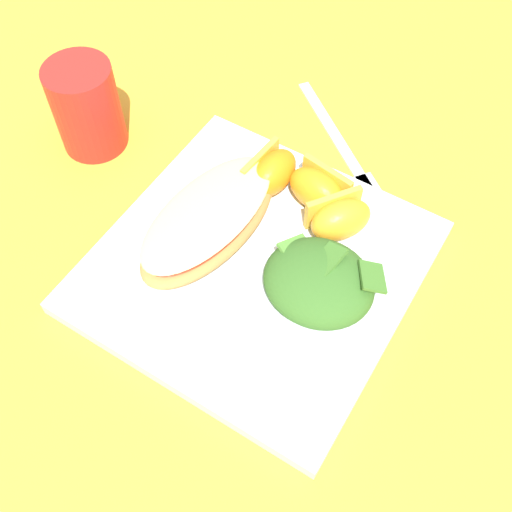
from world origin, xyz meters
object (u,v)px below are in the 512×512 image
cheesy_pizza_bread (209,221)px  orange_wedge_rear (272,172)px  white_plate (256,267)px  green_salad_pile (317,285)px  orange_wedge_middle (318,189)px  metal_fork (343,148)px  drinking_red_cup (87,108)px  orange_wedge_front (340,218)px

cheesy_pizza_bread → orange_wedge_rear: (-0.02, -0.08, 0.00)m
white_plate → green_salad_pile: (-0.06, 0.00, 0.03)m
green_salad_pile → orange_wedge_rear: (0.10, -0.09, -0.00)m
orange_wedge_middle → metal_fork: size_ratio=0.41×
cheesy_pizza_bread → green_salad_pile: (-0.12, 0.01, 0.00)m
green_salad_pile → orange_wedge_rear: green_salad_pile is taller
green_salad_pile → drinking_red_cup: bearing=-10.2°
green_salad_pile → orange_wedge_rear: bearing=-42.0°
drinking_red_cup → orange_wedge_rear: bearing=-170.1°
orange_wedge_front → drinking_red_cup: bearing=4.1°
cheesy_pizza_bread → drinking_red_cup: bearing=-14.1°
green_salad_pile → metal_fork: green_salad_pile is taller
green_salad_pile → metal_fork: 0.20m
cheesy_pizza_bread → orange_wedge_middle: (-0.07, -0.09, 0.00)m
orange_wedge_rear → white_plate: bearing=112.4°
cheesy_pizza_bread → metal_fork: size_ratio=1.11×
white_plate → orange_wedge_rear: size_ratio=4.45×
white_plate → metal_fork: 0.18m
drinking_red_cup → orange_wedge_middle: bearing=-170.8°
orange_wedge_rear → metal_fork: bearing=-109.4°
metal_fork → orange_wedge_front: bearing=114.1°
metal_fork → drinking_red_cup: size_ratio=1.63×
orange_wedge_middle → orange_wedge_rear: (0.05, 0.01, 0.00)m
orange_wedge_rear → metal_fork: (-0.03, -0.10, -0.03)m
orange_wedge_rear → cheesy_pizza_bread: bearing=76.5°
white_plate → cheesy_pizza_bread: size_ratio=1.58×
white_plate → orange_wedge_rear: bearing=-67.6°
white_plate → orange_wedge_front: 0.09m
green_salad_pile → drinking_red_cup: size_ratio=1.09×
white_plate → orange_wedge_middle: size_ratio=4.30×
orange_wedge_middle → metal_fork: bearing=-80.6°
orange_wedge_rear → drinking_red_cup: (0.20, 0.04, 0.01)m
green_salad_pile → orange_wedge_rear: 0.14m
white_plate → orange_wedge_middle: bearing=-98.2°
orange_wedge_front → orange_wedge_middle: same height
cheesy_pizza_bread → orange_wedge_middle: 0.11m
orange_wedge_rear → orange_wedge_middle: bearing=-173.8°
green_salad_pile → orange_wedge_middle: size_ratio=1.65×
metal_fork → drinking_red_cup: drinking_red_cup is taller
orange_wedge_rear → metal_fork: size_ratio=0.39×
green_salad_pile → metal_fork: (0.07, -0.19, -0.03)m
green_salad_pile → orange_wedge_middle: (0.05, -0.10, -0.00)m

